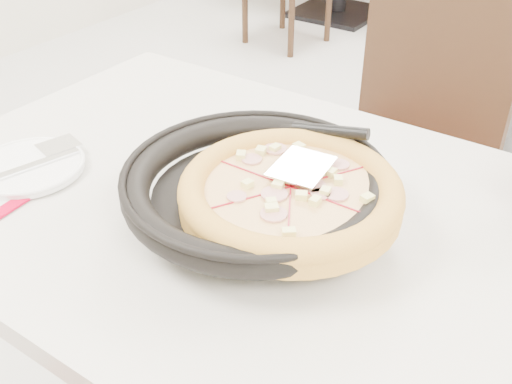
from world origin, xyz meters
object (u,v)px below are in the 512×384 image
Objects in this scene: pizza at (290,199)px; side_plate at (29,167)px; main_table at (251,354)px; chair_far at (394,168)px; pizza_pan at (256,196)px.

pizza is 1.71× the size of side_plate.
pizza reaches higher than main_table.
side_plate is (-0.37, -0.81, 0.28)m from chair_far.
pizza_pan reaches higher than side_plate.
pizza reaches higher than side_plate.
pizza is (0.10, -0.03, 0.44)m from main_table.
main_table is 0.67m from chair_far.
main_table is 0.45m from pizza.
chair_far reaches higher than pizza_pan.
pizza_pan is 0.06m from pizza.
chair_far is 2.97× the size of pizza_pan.
pizza is at bearing 13.53° from side_plate.
main_table is 6.28× the size of side_plate.
pizza_pan is (0.03, -0.70, 0.32)m from chair_far.
chair_far reaches higher than side_plate.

